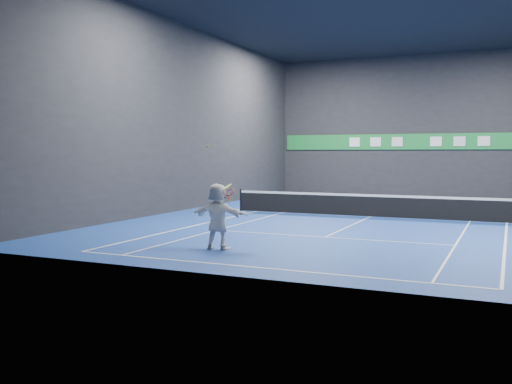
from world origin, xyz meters
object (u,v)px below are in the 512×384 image
at_px(tennis_ball, 207,146).
at_px(tennis_racket, 229,193).
at_px(tennis_net, 369,205).
at_px(player, 218,216).

distance_m(tennis_ball, tennis_racket, 1.52).
distance_m(tennis_net, tennis_racket, 10.09).
height_order(tennis_net, tennis_racket, tennis_racket).
height_order(tennis_ball, tennis_racket, tennis_ball).
relative_size(player, tennis_racket, 3.36).
distance_m(player, tennis_racket, 0.78).
bearing_deg(player, tennis_racket, -171.74).
bearing_deg(player, tennis_ball, -8.57).
bearing_deg(tennis_racket, tennis_net, 79.64).
xyz_separation_m(tennis_ball, tennis_net, (2.52, 9.85, -2.46)).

